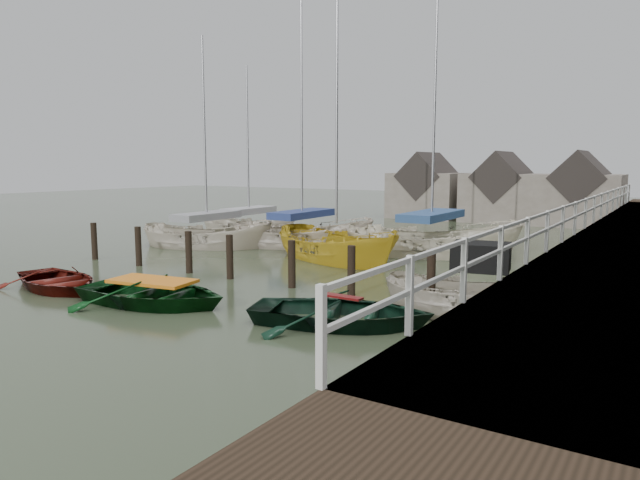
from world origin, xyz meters
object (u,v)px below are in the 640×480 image
Objects in this scene: rowboat_dkgreen at (341,325)px; sailboat_b at (302,245)px; rowboat_green at (153,305)px; motorboat at (476,314)px; sailboat_c at (336,260)px; sailboat_d at (431,254)px; rowboat_red at (57,289)px; sailboat_e at (249,235)px; sailboat_a at (208,246)px.

sailboat_b is (-7.69, 9.58, 0.07)m from rowboat_dkgreen.
motorboat is at bearing -76.42° from rowboat_green.
sailboat_d is at bearing -18.63° from sailboat_c.
rowboat_green is at bearing -160.47° from sailboat_c.
sailboat_e reaches higher than rowboat_red.
rowboat_dkgreen reaches higher than rowboat_red.
sailboat_d is at bearing -17.39° from rowboat_red.
sailboat_c is 1.14× the size of sailboat_e.
motorboat is 0.49× the size of sailboat_e.
rowboat_red is at bearing 84.01° from rowboat_green.
rowboat_green is 0.34× the size of sailboat_b.
rowboat_dkgreen is at bearing 121.74° from motorboat.
sailboat_c is at bearing -110.45° from sailboat_a.
sailboat_d is (2.97, 11.46, 0.06)m from rowboat_green.
sailboat_c is at bearing -116.96° from sailboat_e.
motorboat is at bearing -132.72° from sailboat_a.
rowboat_green is 11.84m from sailboat_d.
motorboat reaches higher than rowboat_green.
rowboat_green is 8.09m from motorboat.
rowboat_red is at bearing 96.25° from motorboat.
motorboat is 8.78m from sailboat_c.
sailboat_b is (1.14, 10.86, 0.07)m from rowboat_red.
sailboat_c is (-7.03, 5.25, -0.08)m from motorboat.
sailboat_c reaches higher than motorboat.
rowboat_dkgreen is (8.82, 1.28, 0.00)m from rowboat_red.
rowboat_dkgreen is 0.39× the size of sailboat_c.
sailboat_b is at bearing 6.59° from rowboat_red.
rowboat_green reaches higher than rowboat_dkgreen.
sailboat_c is at bearing -148.69° from sailboat_b.
rowboat_green is 10.26m from sailboat_a.
sailboat_a is 4.13m from sailboat_b.
sailboat_d is at bearing -24.39° from rowboat_green.
sailboat_b is (-10.07, 7.38, -0.03)m from motorboat.
sailboat_b reaches higher than rowboat_red.
sailboat_c is at bearing 121.17° from sailboat_d.
motorboat is (2.38, 2.20, 0.09)m from rowboat_dkgreen.
sailboat_c is (6.45, 0.19, -0.05)m from sailboat_a.
motorboat is 0.38× the size of sailboat_b.
rowboat_green is at bearing 81.47° from rowboat_dkgreen.
motorboat is 0.35× the size of sailboat_d.
sailboat_c is at bearing 42.25° from motorboat.
sailboat_a is 0.76× the size of sailboat_d.
sailboat_b is (-2.65, 10.60, 0.07)m from rowboat_green.
sailboat_b is at bearing 77.13° from sailboat_c.
motorboat is 16.79m from sailboat_e.
sailboat_b is 3.71m from sailboat_c.
motorboat reaches higher than rowboat_red.
rowboat_green is 5.14m from rowboat_dkgreen.
sailboat_c is (3.04, -2.13, -0.06)m from sailboat_b.
sailboat_d is at bearing -104.94° from sailboat_b.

